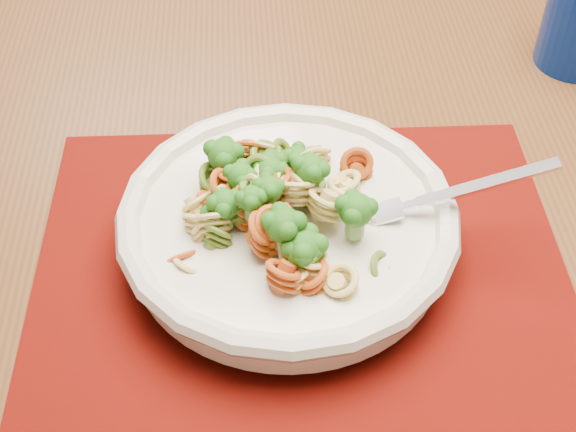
{
  "coord_description": "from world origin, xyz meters",
  "views": [
    {
      "loc": [
        0.01,
        -0.9,
        1.26
      ],
      "look_at": [
        0.02,
        -0.46,
        0.81
      ],
      "focal_mm": 50.0,
      "sensor_mm": 36.0,
      "label": 1
    }
  ],
  "objects": [
    {
      "name": "pasta_bowl",
      "position": [
        0.02,
        -0.46,
        0.8
      ],
      "size": [
        0.27,
        0.27,
        0.05
      ],
      "color": "beige",
      "rests_on": "placemat"
    },
    {
      "name": "fork",
      "position": [
        0.09,
        -0.46,
        0.82
      ],
      "size": [
        0.18,
        0.03,
        0.08
      ],
      "primitive_type": null,
      "rotation": [
        0.0,
        -0.35,
        0.03
      ],
      "color": "silver",
      "rests_on": "pasta_bowl"
    },
    {
      "name": "placemat",
      "position": [
        0.03,
        -0.48,
        0.77
      ],
      "size": [
        0.43,
        0.34,
        0.0
      ],
      "primitive_type": "cube",
      "rotation": [
        0.0,
        0.0,
        0.02
      ],
      "color": "#590A03",
      "rests_on": "dining_table"
    },
    {
      "name": "pasta_broccoli_heap",
      "position": [
        0.02,
        -0.46,
        0.82
      ],
      "size": [
        0.23,
        0.23,
        0.06
      ],
      "primitive_type": null,
      "color": "tan",
      "rests_on": "pasta_bowl"
    },
    {
      "name": "dining_table",
      "position": [
        -0.02,
        -0.4,
        0.66
      ],
      "size": [
        1.44,
        0.96,
        0.77
      ],
      "rotation": [
        0.0,
        0.0,
        0.04
      ],
      "color": "#583218",
      "rests_on": "ground"
    }
  ]
}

